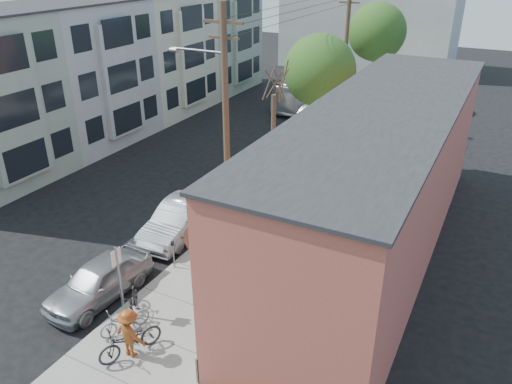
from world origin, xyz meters
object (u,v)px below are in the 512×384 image
at_px(parked_bike_a, 133,302).
at_px(car_2, 229,177).
at_px(patron_green, 209,317).
at_px(car_0, 99,280).
at_px(sign_post, 119,275).
at_px(car_4, 311,120).
at_px(tree_leafy_mid, 320,71).
at_px(patio_chair_b, 232,316).
at_px(car_1, 180,219).
at_px(parking_meter_far, 275,167).
at_px(parked_bike_b, 125,320).
at_px(utility_pole_near, 225,118).
at_px(patio_chair_a, 232,315).
at_px(tree_bare, 273,146).
at_px(cyclist, 129,333).
at_px(parking_meter_near, 173,250).
at_px(car_3, 276,147).
at_px(bus, 311,89).
at_px(patron_grey, 280,254).
at_px(tree_leafy_far, 377,32).

xyz_separation_m(parked_bike_a, car_2, (-2.37, 10.85, 0.05)).
relative_size(patron_green, parked_bike_a, 0.94).
bearing_deg(car_2, car_0, -81.56).
distance_m(sign_post, car_4, 22.32).
xyz_separation_m(tree_leafy_mid, patron_green, (2.87, -17.22, -4.54)).
distance_m(patio_chair_b, car_1, 7.00).
relative_size(parking_meter_far, patio_chair_b, 1.41).
xyz_separation_m(parked_bike_b, car_0, (-2.24, 1.18, 0.15)).
distance_m(utility_pole_near, patio_chair_a, 8.60).
bearing_deg(tree_bare, car_0, -100.42).
relative_size(patio_chair_b, car_4, 0.18).
height_order(patio_chair_a, cyclist, cyclist).
relative_size(parking_meter_near, car_3, 0.25).
bearing_deg(sign_post, parked_bike_b, -45.16).
xyz_separation_m(parking_meter_near, car_0, (-1.45, -2.71, -0.22)).
height_order(patio_chair_a, car_0, car_0).
relative_size(parked_bike_a, car_4, 0.32).
height_order(cyclist, parked_bike_b, cyclist).
xyz_separation_m(parking_meter_far, bus, (-4.15, 15.64, 0.36)).
bearing_deg(parking_meter_near, parked_bike_a, -82.17).
relative_size(patio_chair_a, car_1, 0.18).
relative_size(tree_bare, car_0, 1.19).
bearing_deg(patron_grey, patio_chair_a, 14.87).
height_order(parking_meter_near, car_2, parking_meter_near).
height_order(sign_post, patron_green, sign_post).
height_order(tree_leafy_far, patron_grey, tree_leafy_far).
xyz_separation_m(sign_post, patio_chair_b, (3.80, 1.19, -1.24)).
bearing_deg(patron_green, parked_bike_a, -62.26).
height_order(parking_meter_far, utility_pole_near, utility_pole_near).
xyz_separation_m(patron_green, parked_bike_b, (-2.63, -1.16, -0.29)).
xyz_separation_m(patio_chair_a, car_4, (-5.41, 21.01, 0.24)).
relative_size(tree_leafy_mid, car_4, 1.49).
height_order(parked_bike_a, bus, bus).
bearing_deg(sign_post, parking_meter_far, 90.44).
bearing_deg(patron_grey, parked_bike_b, -13.02).
xyz_separation_m(tree_bare, car_4, (-2.11, 10.87, -2.00)).
bearing_deg(parked_bike_b, patio_chair_b, 56.93).
bearing_deg(parked_bike_a, parking_meter_far, 60.70).
bearing_deg(tree_leafy_far, car_1, -94.66).
height_order(utility_pole_near, car_4, utility_pole_near).
distance_m(sign_post, tree_leafy_far, 30.52).
height_order(patio_chair_a, car_4, car_4).
relative_size(tree_leafy_mid, patron_grey, 4.85).
relative_size(car_0, car_1, 0.91).
xyz_separation_m(sign_post, tree_leafy_far, (0.45, 30.22, 4.20)).
xyz_separation_m(sign_post, parking_meter_near, (-0.10, 3.20, -0.85)).
distance_m(patio_chair_a, car_0, 5.36).
distance_m(sign_post, patio_chair_a, 4.14).
bearing_deg(parked_bike_b, car_4, 121.70).
height_order(car_0, car_4, car_4).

